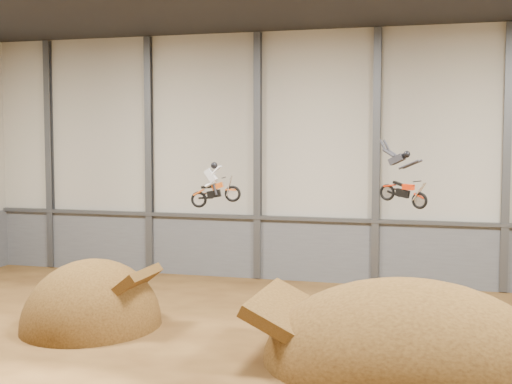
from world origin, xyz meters
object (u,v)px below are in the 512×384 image
(takeoff_ramp, at_px, (92,326))
(landing_ramp, at_px, (407,364))
(fmx_rider_a, at_px, (217,182))
(fmx_rider_b, at_px, (402,175))

(takeoff_ramp, height_order, landing_ramp, landing_ramp)
(takeoff_ramp, distance_m, landing_ramp, 13.46)
(takeoff_ramp, bearing_deg, fmx_rider_a, 17.92)
(takeoff_ramp, bearing_deg, landing_ramp, -6.33)
(fmx_rider_b, bearing_deg, landing_ramp, -57.72)
(takeoff_ramp, bearing_deg, fmx_rider_b, 7.96)
(takeoff_ramp, relative_size, landing_ramp, 0.64)
(takeoff_ramp, height_order, fmx_rider_a, fmx_rider_a)
(landing_ramp, bearing_deg, fmx_rider_b, 98.92)
(takeoff_ramp, distance_m, fmx_rider_b, 14.58)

